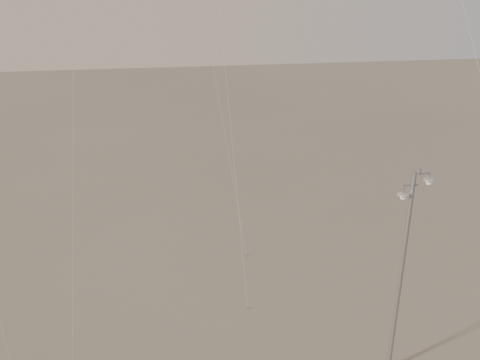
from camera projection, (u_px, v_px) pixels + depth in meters
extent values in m
cylinder|color=#95979D|center=(401.00, 276.00, 28.41)|extent=(0.56, 0.18, 9.37)
cylinder|color=#95979D|center=(420.00, 171.00, 26.84)|extent=(0.14, 0.14, 0.18)
cylinder|color=#95979D|center=(425.00, 174.00, 26.97)|extent=(0.50, 0.16, 0.07)
cylinder|color=#95979D|center=(430.00, 176.00, 27.10)|extent=(0.06, 0.06, 0.30)
ellipsoid|color=#BBBBB6|center=(429.00, 180.00, 27.15)|extent=(0.52, 0.52, 0.18)
cylinder|color=#95979D|center=(411.00, 185.00, 27.00)|extent=(0.60, 0.08, 0.07)
cylinder|color=#95979D|center=(404.00, 190.00, 27.04)|extent=(0.06, 0.06, 0.40)
ellipsoid|color=#BBBBB6|center=(403.00, 195.00, 27.10)|extent=(0.52, 0.52, 0.18)
cylinder|color=beige|center=(73.00, 115.00, 25.15)|extent=(1.83, 3.24, 23.82)
cylinder|color=#95979D|center=(248.00, 308.00, 34.81)|extent=(0.06, 0.06, 0.10)
cylinder|color=beige|center=(205.00, 23.00, 36.88)|extent=(4.23, 2.96, 27.51)
cylinder|color=#95979D|center=(246.00, 256.00, 40.54)|extent=(0.06, 0.06, 0.10)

